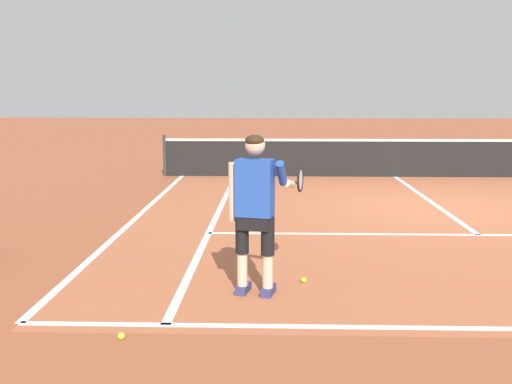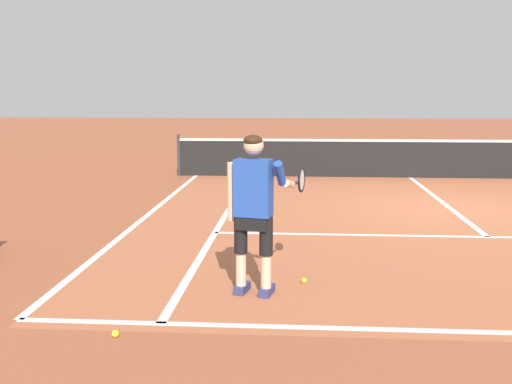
# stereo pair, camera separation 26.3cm
# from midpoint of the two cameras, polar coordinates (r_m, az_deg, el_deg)

# --- Properties ---
(ground_plane) EXTENTS (80.00, 80.00, 0.00)m
(ground_plane) POSITION_cam_midpoint_polar(r_m,az_deg,el_deg) (11.84, 18.51, -1.53)
(ground_plane) COLOR #9E5133
(court_inner_surface) EXTENTS (10.98, 10.53, 0.00)m
(court_inner_surface) POSITION_cam_midpoint_polar(r_m,az_deg,el_deg) (11.01, 19.64, -2.39)
(court_inner_surface) COLOR #B2603D
(court_inner_surface) RESTS_ON ground
(line_service) EXTENTS (8.23, 0.10, 0.01)m
(line_service) POSITION_cam_midpoint_polar(r_m,az_deg,el_deg) (9.75, 21.73, -3.96)
(line_service) COLOR white
(line_service) RESTS_ON ground
(line_centre_service) EXTENTS (0.10, 6.40, 0.01)m
(line_centre_service) POSITION_cam_midpoint_polar(r_m,az_deg,el_deg) (12.78, 17.43, -0.69)
(line_centre_service) COLOR white
(line_centre_service) RESTS_ON ground
(line_singles_left) EXTENTS (0.10, 10.13, 0.01)m
(line_singles_left) POSITION_cam_midpoint_polar(r_m,az_deg,el_deg) (10.66, -2.20, -2.20)
(line_singles_left) COLOR white
(line_singles_left) RESTS_ON ground
(line_doubles_left) EXTENTS (0.10, 10.13, 0.01)m
(line_doubles_left) POSITION_cam_midpoint_polar(r_m,az_deg,el_deg) (10.89, -9.41, -2.07)
(line_doubles_left) COLOR white
(line_doubles_left) RESTS_ON ground
(tennis_net) EXTENTS (11.96, 0.08, 1.07)m
(tennis_net) POSITION_cam_midpoint_polar(r_m,az_deg,el_deg) (15.81, 14.87, 3.10)
(tennis_net) COLOR #333338
(tennis_net) RESTS_ON ground
(tennis_player) EXTENTS (0.83, 1.06, 1.71)m
(tennis_player) POSITION_cam_midpoint_polar(r_m,az_deg,el_deg) (6.34, 1.08, -1.10)
(tennis_player) COLOR navy
(tennis_player) RESTS_ON ground
(tennis_ball_near_feet) EXTENTS (0.07, 0.07, 0.07)m
(tennis_ball_near_feet) POSITION_cam_midpoint_polar(r_m,az_deg,el_deg) (6.96, 5.63, -8.31)
(tennis_ball_near_feet) COLOR #CCE02D
(tennis_ball_near_feet) RESTS_ON ground
(tennis_ball_by_baseline) EXTENTS (0.07, 0.07, 0.07)m
(tennis_ball_by_baseline) POSITION_cam_midpoint_polar(r_m,az_deg,el_deg) (5.60, -11.79, -12.98)
(tennis_ball_by_baseline) COLOR #CCE02D
(tennis_ball_by_baseline) RESTS_ON ground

